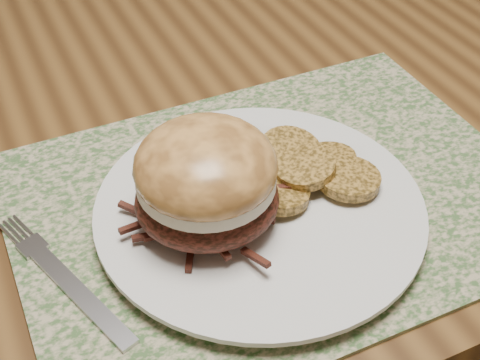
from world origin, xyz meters
name	(u,v)px	position (x,y,z in m)	size (l,w,h in m)	color
dining_table	(319,80)	(0.00, 0.00, 0.67)	(1.50, 0.90, 0.75)	brown
placemat	(275,198)	(-0.20, -0.26, 0.75)	(0.45, 0.33, 0.00)	#3E5E30
dinner_plate	(260,211)	(-0.22, -0.27, 0.76)	(0.26, 0.26, 0.02)	silver
pork_sandwich	(206,181)	(-0.27, -0.27, 0.81)	(0.14, 0.13, 0.09)	black
roasted_potatoes	(301,170)	(-0.18, -0.26, 0.78)	(0.13, 0.13, 0.03)	#A77831
fork	(62,277)	(-0.39, -0.27, 0.76)	(0.07, 0.17, 0.00)	#B6B6BD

